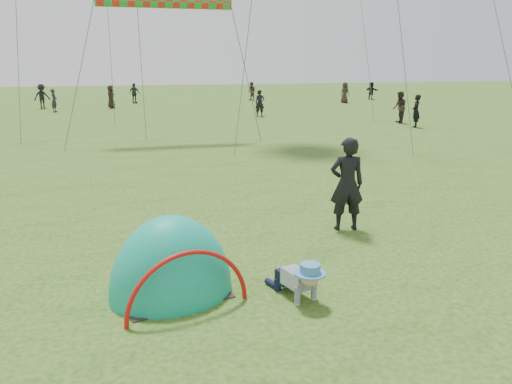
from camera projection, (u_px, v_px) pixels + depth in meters
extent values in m
plane|color=#145009|center=(326.00, 304.00, 7.23)|extent=(140.00, 140.00, 0.00)
ellipsoid|color=#009E6F|center=(172.00, 293.00, 7.59)|extent=(2.22, 1.98, 2.44)
imported|color=black|center=(347.00, 184.00, 10.23)|extent=(0.77, 0.57, 1.94)
imported|color=#27262D|center=(54.00, 100.00, 34.41)|extent=(0.48, 0.64, 1.58)
imported|color=#2F2522|center=(400.00, 107.00, 28.13)|extent=(0.89, 1.02, 1.79)
imported|color=black|center=(42.00, 96.00, 36.94)|extent=(1.33, 1.08, 1.79)
imported|color=black|center=(111.00, 97.00, 37.22)|extent=(0.67, 0.91, 1.69)
imported|color=black|center=(260.00, 103.00, 31.65)|extent=(0.63, 0.43, 1.66)
imported|color=#29323F|center=(134.00, 93.00, 41.63)|extent=(1.03, 0.86, 1.65)
imported|color=#2C231A|center=(345.00, 93.00, 41.93)|extent=(0.88, 1.00, 1.71)
imported|color=black|center=(371.00, 91.00, 45.68)|extent=(0.90, 1.54, 1.59)
imported|color=black|center=(416.00, 111.00, 26.36)|extent=(0.70, 0.75, 1.72)
imported|color=#443529|center=(252.00, 91.00, 44.49)|extent=(0.95, 1.00, 1.63)
cylinder|color=red|center=(165.00, 0.00, 21.11)|extent=(5.69, 0.64, 0.64)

